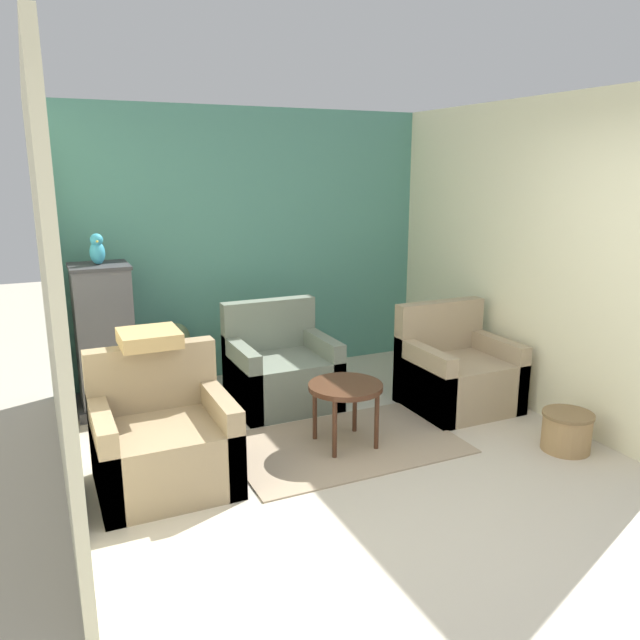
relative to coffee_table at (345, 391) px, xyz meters
name	(u,v)px	position (x,y,z in m)	size (l,w,h in m)	color
ground_plane	(443,541)	(-0.06, -1.37, -0.44)	(20.00, 20.00, 0.00)	beige
wall_back_accent	(248,245)	(-0.06, 2.04, 0.89)	(3.87, 0.06, 2.65)	#4C897A
wall_left	(49,290)	(-1.97, 0.32, 0.89)	(0.06, 3.38, 2.65)	beige
wall_right	(515,255)	(1.84, 0.32, 0.89)	(0.06, 3.38, 2.65)	beige
area_rug	(345,444)	(0.00, 0.00, -0.43)	(1.73, 1.11, 0.01)	gray
coffee_table	(345,391)	(0.00, 0.00, 0.00)	(0.57, 0.57, 0.49)	#472819
armchair_left	(163,443)	(-1.38, -0.03, -0.14)	(0.88, 0.79, 0.90)	#8E7A5B
armchair_right	(457,375)	(1.26, 0.30, -0.14)	(0.88, 0.79, 0.90)	#9E896B
armchair_middle	(281,372)	(-0.13, 1.02, -0.14)	(0.88, 0.79, 0.90)	slate
birdcage	(105,341)	(-1.55, 1.52, 0.19)	(0.55, 0.55, 1.29)	#353539
parrot	(97,250)	(-1.55, 1.53, 0.97)	(0.12, 0.22, 0.27)	teal
potted_plant	(176,350)	(-0.91, 1.72, -0.02)	(0.29, 0.27, 0.67)	brown
wicker_basket	(567,430)	(1.48, -0.78, -0.28)	(0.38, 0.38, 0.30)	#A37F51
throw_pillow	(149,338)	(-1.38, 0.25, 0.52)	(0.40, 0.40, 0.10)	tan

